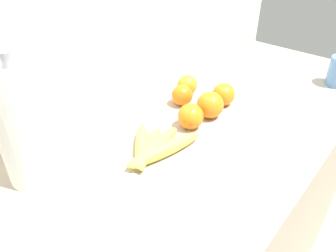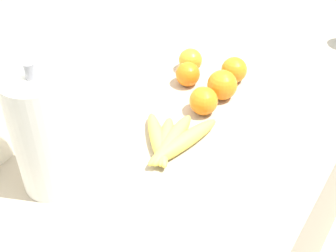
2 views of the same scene
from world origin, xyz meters
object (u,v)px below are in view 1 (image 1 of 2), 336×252
object	(u,v)px
paper_towel_roll	(26,126)
orange_back_right	(224,94)
orange_far_right	(210,105)
orange_back_left	(191,116)
orange_center	(182,95)
banana_bunch	(154,147)
orange_front	(187,85)

from	to	relation	value
paper_towel_roll	orange_back_right	bearing A→B (deg)	-15.66
orange_far_right	orange_back_left	bearing A→B (deg)	173.43
orange_center	paper_towel_roll	bearing A→B (deg)	173.14
banana_bunch	orange_back_left	world-z (taller)	orange_back_left
banana_bunch	orange_back_right	distance (m)	0.31
orange_center	orange_front	xyz separation A→B (m)	(0.06, 0.03, -0.00)
paper_towel_roll	orange_front	bearing A→B (deg)	-2.84
orange_back_left	orange_center	xyz separation A→B (m)	(0.08, 0.09, -0.00)
orange_back_left	orange_back_right	bearing A→B (deg)	-0.52
banana_bunch	orange_center	distance (m)	0.25
orange_center	orange_front	distance (m)	0.07
orange_front	paper_towel_roll	bearing A→B (deg)	177.16
orange_far_right	orange_center	xyz separation A→B (m)	(0.00, 0.10, -0.01)
orange_back_left	orange_center	world-z (taller)	orange_back_left
orange_front	orange_center	bearing A→B (deg)	-155.49
orange_back_right	paper_towel_roll	size ratio (longest dim) A/B	0.24
orange_back_left	orange_front	world-z (taller)	orange_back_left
orange_back_left	paper_towel_roll	world-z (taller)	paper_towel_roll
orange_back_left	paper_towel_roll	xyz separation A→B (m)	(-0.37, 0.15, 0.09)
orange_far_right	orange_front	world-z (taller)	orange_far_right
orange_center	orange_front	size ratio (longest dim) A/B	1.00
orange_back_left	orange_far_right	bearing A→B (deg)	-6.57
orange_far_right	orange_center	world-z (taller)	orange_far_right
orange_center	paper_towel_roll	size ratio (longest dim) A/B	0.22
banana_bunch	orange_back_left	distance (m)	0.15
orange_front	paper_towel_roll	xyz separation A→B (m)	(-0.51, 0.03, 0.10)
banana_bunch	orange_front	bearing A→B (deg)	22.31
orange_far_right	orange_back_right	distance (m)	0.08
orange_back_left	orange_back_right	xyz separation A→B (m)	(0.16, -0.00, -0.00)
orange_far_right	paper_towel_roll	world-z (taller)	paper_towel_roll
paper_towel_roll	orange_back_left	bearing A→B (deg)	-21.83
orange_back_left	orange_center	bearing A→B (deg)	48.28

